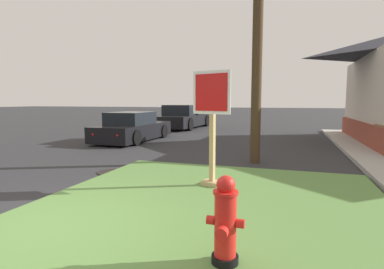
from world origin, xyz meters
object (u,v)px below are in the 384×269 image
(stop_sign, at_px, (212,128))
(parked_sedan_black, at_px, (133,128))
(pickup_truck_black, at_px, (184,118))
(fire_hydrant, at_px, (225,222))
(manhole_cover, at_px, (112,172))

(stop_sign, bearing_deg, parked_sedan_black, 129.69)
(pickup_truck_black, bearing_deg, parked_sedan_black, -90.09)
(stop_sign, height_order, parked_sedan_black, stop_sign)
(fire_hydrant, relative_size, manhole_cover, 1.29)
(fire_hydrant, bearing_deg, pickup_truck_black, 110.84)
(fire_hydrant, bearing_deg, parked_sedan_black, 123.68)
(stop_sign, distance_m, parked_sedan_black, 7.96)
(manhole_cover, height_order, parked_sedan_black, parked_sedan_black)
(fire_hydrant, xyz_separation_m, stop_sign, (-0.84, 2.75, 0.68))
(fire_hydrant, relative_size, stop_sign, 0.41)
(manhole_cover, distance_m, pickup_truck_black, 12.37)
(fire_hydrant, bearing_deg, manhole_cover, 135.78)
(fire_hydrant, height_order, manhole_cover, fire_hydrant)
(parked_sedan_black, distance_m, pickup_truck_black, 6.62)
(manhole_cover, relative_size, parked_sedan_black, 0.16)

